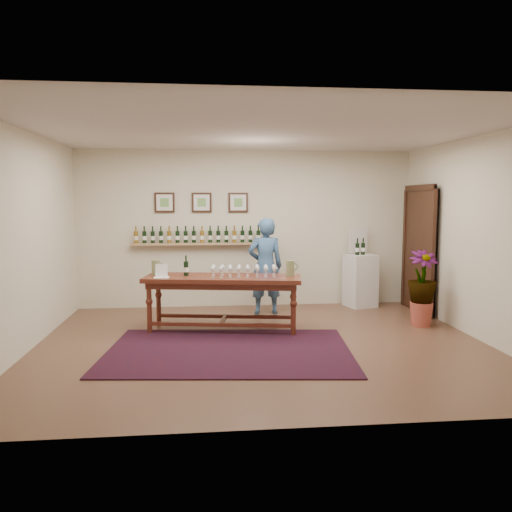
{
  "coord_description": "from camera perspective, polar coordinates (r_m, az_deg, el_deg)",
  "views": [
    {
      "loc": [
        -0.74,
        -6.47,
        1.91
      ],
      "look_at": [
        0.0,
        0.8,
        1.1
      ],
      "focal_mm": 35.0,
      "sensor_mm": 36.0,
      "label": 1
    }
  ],
  "objects": [
    {
      "name": "display_pedestal",
      "position": [
        9.23,
        11.83,
        -2.75
      ],
      "size": [
        0.58,
        0.58,
        0.95
      ],
      "primitive_type": "cube",
      "rotation": [
        0.0,
        0.0,
        0.26
      ],
      "color": "silver",
      "rests_on": "ground"
    },
    {
      "name": "table_glasses",
      "position": [
        7.32,
        -1.42,
        -1.67
      ],
      "size": [
        1.21,
        0.36,
        0.17
      ],
      "primitive_type": null,
      "rotation": [
        0.0,
        0.0,
        -0.07
      ],
      "color": "silver",
      "rests_on": "tasting_table"
    },
    {
      "name": "pitcher_left",
      "position": [
        7.57,
        -11.38,
        -1.3
      ],
      "size": [
        0.18,
        0.18,
        0.23
      ],
      "primitive_type": null,
      "rotation": [
        0.0,
        0.0,
        -0.29
      ],
      "color": "olive",
      "rests_on": "tasting_table"
    },
    {
      "name": "potted_plant",
      "position": [
        8.01,
        18.45,
        -3.5
      ],
      "size": [
        0.55,
        0.55,
        1.01
      ],
      "rotation": [
        0.0,
        0.0,
        0.03
      ],
      "color": "#A24536",
      "rests_on": "ground"
    },
    {
      "name": "pitcher_right",
      "position": [
        7.37,
        3.92,
        -1.4
      ],
      "size": [
        0.18,
        0.18,
        0.23
      ],
      "primitive_type": null,
      "rotation": [
        0.0,
        0.0,
        -0.32
      ],
      "color": "olive",
      "rests_on": "tasting_table"
    },
    {
      "name": "person",
      "position": [
        8.4,
        1.07,
        -1.18
      ],
      "size": [
        0.6,
        0.41,
        1.63
      ],
      "primitive_type": "imported",
      "rotation": [
        0.0,
        0.0,
        3.17
      ],
      "color": "#375B83",
      "rests_on": "ground"
    },
    {
      "name": "menu_card",
      "position": [
        7.33,
        -10.75,
        -1.66
      ],
      "size": [
        0.22,
        0.16,
        0.19
      ],
      "primitive_type": "cube",
      "rotation": [
        0.0,
        0.0,
        -0.03
      ],
      "color": "silver",
      "rests_on": "tasting_table"
    },
    {
      "name": "rug",
      "position": [
        6.47,
        -3.12,
        -10.77
      ],
      "size": [
        3.28,
        2.35,
        0.02
      ],
      "primitive_type": "cube",
      "rotation": [
        0.0,
        0.0,
        -0.1
      ],
      "color": "#430C0C",
      "rests_on": "ground"
    },
    {
      "name": "ground",
      "position": [
        6.79,
        0.69,
        -10.02
      ],
      "size": [
        6.0,
        6.0,
        0.0
      ],
      "primitive_type": "plane",
      "color": "brown",
      "rests_on": "ground"
    },
    {
      "name": "pedestal_bottles",
      "position": [
        9.09,
        11.83,
        1.17
      ],
      "size": [
        0.34,
        0.17,
        0.33
      ],
      "primitive_type": null,
      "rotation": [
        0.0,
        0.0,
        0.26
      ],
      "color": "black",
      "rests_on": "display_pedestal"
    },
    {
      "name": "info_sign",
      "position": [
        9.23,
        11.59,
        1.85
      ],
      "size": [
        0.37,
        0.12,
        0.52
      ],
      "primitive_type": "cube",
      "rotation": [
        0.0,
        0.0,
        0.26
      ],
      "color": "silver",
      "rests_on": "display_pedestal"
    },
    {
      "name": "tasting_table",
      "position": [
        7.36,
        -3.8,
        -3.25
      ],
      "size": [
        2.37,
        1.09,
        0.81
      ],
      "rotation": [
        0.0,
        0.0,
        -0.17
      ],
      "color": "#4F1E13",
      "rests_on": "ground"
    },
    {
      "name": "room_shell",
      "position": [
        8.84,
        13.04,
        1.04
      ],
      "size": [
        6.0,
        6.0,
        6.0
      ],
      "color": "beige",
      "rests_on": "ground"
    },
    {
      "name": "table_bottles",
      "position": [
        7.47,
        -7.9,
        -1.16
      ],
      "size": [
        0.29,
        0.21,
        0.27
      ],
      "primitive_type": null,
      "rotation": [
        0.0,
        0.0,
        -0.3
      ],
      "color": "black",
      "rests_on": "tasting_table"
    }
  ]
}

